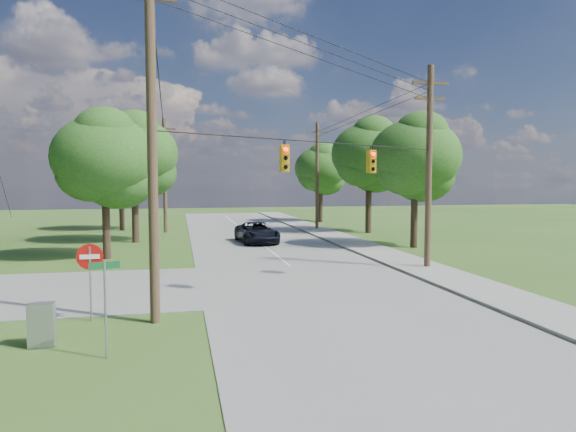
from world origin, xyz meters
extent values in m
plane|color=#30591D|center=(0.00, 0.00, 0.00)|extent=(140.00, 140.00, 0.00)
cube|color=gray|center=(2.00, 5.00, 0.01)|extent=(10.00, 100.00, 0.03)
cube|color=gray|center=(8.70, 5.00, 0.06)|extent=(2.60, 100.00, 0.12)
cylinder|color=brown|center=(-4.60, 0.40, 6.00)|extent=(0.32, 0.32, 12.00)
cylinder|color=brown|center=(8.90, 8.00, 5.25)|extent=(0.32, 0.32, 10.50)
cube|color=brown|center=(8.90, 8.00, 9.60)|extent=(2.00, 0.12, 0.14)
cube|color=brown|center=(8.90, 8.00, 8.80)|extent=(1.70, 0.12, 0.14)
cylinder|color=brown|center=(8.90, 30.00, 5.00)|extent=(0.32, 0.32, 10.00)
cube|color=brown|center=(8.90, 30.00, 9.10)|extent=(2.00, 0.12, 0.14)
cylinder|color=brown|center=(-5.00, 30.00, 5.00)|extent=(0.32, 0.32, 10.00)
cube|color=brown|center=(-5.00, 30.00, 9.10)|extent=(2.00, 0.12, 0.14)
cylinder|color=black|center=(2.15, 4.20, 10.35)|extent=(13.52, 7.63, 1.53)
cylinder|color=black|center=(2.15, 4.20, 9.95)|extent=(13.52, 7.63, 1.53)
cylinder|color=black|center=(2.15, 4.20, 9.55)|extent=(13.52, 7.63, 1.53)
cylinder|color=black|center=(8.90, 19.00, 9.35)|extent=(0.03, 22.00, 0.53)
cylinder|color=black|center=(-4.80, 15.20, 10.10)|extent=(0.43, 29.60, 2.03)
cylinder|color=black|center=(8.90, 19.00, 8.95)|extent=(0.03, 22.00, 0.53)
cylinder|color=black|center=(-4.80, 15.20, 9.70)|extent=(0.43, 29.60, 2.03)
cylinder|color=black|center=(2.15, 4.20, 6.20)|extent=(13.52, 7.63, 0.04)
cube|color=#C9950B|center=(0.26, 3.02, 5.48)|extent=(0.32, 0.22, 1.05)
sphere|color=#FF0C05|center=(0.26, 2.88, 5.83)|extent=(0.17, 0.17, 0.17)
cube|color=#C9950B|center=(0.26, 3.26, 5.48)|extent=(0.32, 0.22, 1.05)
sphere|color=#FF0C05|center=(0.26, 3.40, 5.83)|extent=(0.17, 0.17, 0.17)
cube|color=#C9950B|center=(4.85, 5.60, 5.48)|extent=(0.32, 0.22, 1.05)
sphere|color=#FF0C05|center=(4.85, 5.46, 5.83)|extent=(0.17, 0.17, 0.17)
cube|color=#C9950B|center=(4.85, 5.84, 5.48)|extent=(0.32, 0.22, 1.05)
sphere|color=#FF0C05|center=(4.85, 5.98, 5.83)|extent=(0.17, 0.17, 0.17)
cylinder|color=#412C20|center=(-8.00, 15.00, 1.57)|extent=(0.45, 0.45, 3.15)
ellipsoid|color=#244815|center=(-8.00, 15.00, 5.94)|extent=(6.00, 6.00, 4.92)
cylinder|color=#412C20|center=(-7.00, 23.00, 1.75)|extent=(0.50, 0.50, 3.50)
ellipsoid|color=#244815|center=(-7.00, 23.00, 6.60)|extent=(6.40, 6.40, 5.25)
cylinder|color=#412C20|center=(-9.00, 33.00, 1.66)|extent=(0.48, 0.47, 3.32)
ellipsoid|color=#244815|center=(-9.00, 33.00, 6.27)|extent=(6.00, 6.00, 4.92)
cylinder|color=#412C20|center=(12.00, 16.00, 1.66)|extent=(0.48, 0.48, 3.32)
ellipsoid|color=#244815|center=(12.00, 16.00, 6.27)|extent=(6.20, 6.20, 5.08)
cylinder|color=#412C20|center=(12.50, 26.00, 1.84)|extent=(0.52, 0.52, 3.67)
ellipsoid|color=#244815|center=(12.50, 26.00, 6.93)|extent=(6.60, 6.60, 5.41)
cylinder|color=#412C20|center=(11.50, 38.00, 1.57)|extent=(0.45, 0.45, 3.15)
ellipsoid|color=#244815|center=(11.50, 38.00, 5.94)|extent=(5.80, 5.80, 4.76)
imported|color=black|center=(1.77, 20.62, 0.78)|extent=(2.95, 5.62, 1.51)
cube|color=gray|center=(-7.59, -1.39, 0.61)|extent=(0.69, 0.52, 1.22)
cylinder|color=gray|center=(-6.66, 1.00, 1.24)|extent=(0.07, 0.07, 2.47)
cylinder|color=#A70E0B|center=(-6.66, 1.00, 2.14)|extent=(0.86, 0.08, 0.85)
cube|color=white|center=(-6.66, 0.97, 2.14)|extent=(0.62, 0.06, 0.15)
cylinder|color=gray|center=(-5.68, -2.84, 1.27)|extent=(0.06, 0.06, 2.55)
cube|color=#125225|center=(-5.68, -2.84, 2.45)|extent=(0.75, 0.20, 0.18)
camera|label=1|loc=(-3.78, -16.55, 4.63)|focal=32.00mm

